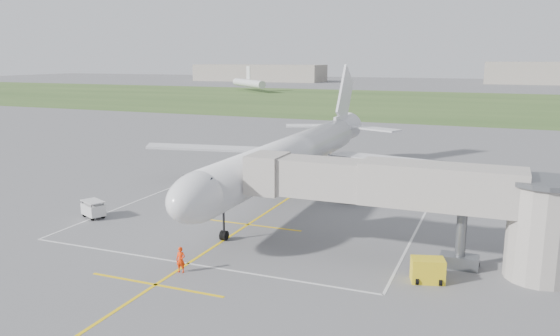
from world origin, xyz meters
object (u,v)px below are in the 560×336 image
at_px(airliner, 292,155).
at_px(ramp_worker_nose, 181,260).
at_px(baggage_cart, 93,209).
at_px(ramp_worker_wing, 215,187).
at_px(jet_bridge, 429,199).
at_px(gpu_unit, 428,270).

distance_m(airliner, ramp_worker_nose, 22.60).
bearing_deg(baggage_cart, ramp_worker_wing, 88.63).
distance_m(airliner, baggage_cart, 20.26).
relative_size(jet_bridge, ramp_worker_wing, 15.04).
height_order(airliner, ramp_worker_wing, airliner).
distance_m(airliner, jet_bridge, 21.22).
bearing_deg(airliner, baggage_cart, -134.73).
bearing_deg(jet_bridge, ramp_worker_wing, 152.89).
relative_size(gpu_unit, ramp_worker_wing, 1.55).
relative_size(airliner, baggage_cart, 17.49).
bearing_deg(baggage_cart, ramp_worker_nose, -4.61).
bearing_deg(baggage_cart, gpu_unit, 18.34).
distance_m(baggage_cart, ramp_worker_nose, 16.59).
distance_m(ramp_worker_nose, ramp_worker_wing, 21.97).
distance_m(gpu_unit, ramp_worker_nose, 16.52).
distance_m(jet_bridge, ramp_worker_wing, 27.03).
bearing_deg(jet_bridge, ramp_worker_nose, -152.19).
distance_m(airliner, ramp_worker_wing, 9.09).
height_order(jet_bridge, ramp_worker_nose, jet_bridge).
bearing_deg(ramp_worker_wing, airliner, -137.48).
xyz_separation_m(gpu_unit, ramp_worker_nose, (-15.83, -4.71, 0.12)).
bearing_deg(airliner, gpu_unit, -47.31).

